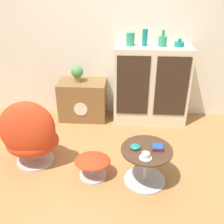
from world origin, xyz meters
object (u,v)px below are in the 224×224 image
Objects in this scene: vase_leftmost at (130,39)px; teacup at (146,156)px; ottoman at (93,163)px; vase_inner_right at (163,41)px; egg_chair at (30,136)px; vase_rightmost at (179,44)px; book_stack at (158,147)px; tv_console at (83,100)px; potted_plant at (77,73)px; sideboard at (151,85)px; bowl at (135,147)px; vase_inner_left at (145,38)px; coffee_table at (146,164)px.

vase_leftmost is 1.44× the size of teacup.
ottoman is 1.85× the size of vase_inner_right.
egg_chair reaches higher than ottoman.
vase_inner_right is at bearing 37.94° from egg_chair.
book_stack is at bearing -104.23° from vase_rightmost.
tv_console is at bearing 126.23° from book_stack.
book_stack is (1.08, -1.38, -0.29)m from potted_plant.
egg_chair is at bearing 164.78° from teacup.
book_stack is at bearing -2.15° from ottoman.
vase_rightmost reaches higher than tv_console.
vase_inner_right is at bearing 1.93° from sideboard.
teacup is at bearing -18.23° from ottoman.
teacup reaches higher than bowl.
vase_inner_right is (1.54, 1.20, 0.82)m from egg_chair.
potted_plant is at bearing 73.93° from egg_chair.
sideboard reaches higher than teacup.
vase_inner_right is (0.81, 1.37, 1.04)m from ottoman.
teacup is at bearing -15.22° from egg_chair.
sideboard is 0.74m from vase_leftmost.
vase_inner_left is 0.94× the size of potted_plant.
teacup reaches higher than ottoman.
egg_chair reaches higher than book_stack.
ottoman is 0.64m from teacup.
bowl is (-0.36, -1.40, -0.78)m from vase_inner_right.
vase_inner_left is (0.57, 1.37, 1.07)m from ottoman.
sideboard is 1.61× the size of tv_console.
vase_inner_left is 1.75m from teacup.
vase_inner_left reaches higher than bowl.
potted_plant is 2.22× the size of bowl.
egg_chair is at bearing 167.13° from ottoman.
egg_chair is at bearing -108.80° from tv_console.
vase_inner_right is at bearing 80.52° from coffee_table.
book_stack is (0.13, 0.16, -0.00)m from teacup.
sideboard reaches higher than potted_plant.
tv_console is 3.29× the size of vase_inner_right.
vase_inner_left is (-0.13, 0.00, 0.68)m from sideboard.
vase_inner_right reaches higher than teacup.
potted_plant is at bearing 124.70° from coffee_table.
coffee_table is 0.24m from book_stack.
coffee_table is at bearing -108.26° from vase_rightmost.
vase_leftmost is 0.44m from vase_inner_right.
sideboard is at bearing -179.36° from vase_rightmost.
vase_inner_right reaches higher than ottoman.
teacup is (-0.49, -1.55, -0.73)m from vase_rightmost.
vase_rightmost is (1.04, 1.37, 1.00)m from ottoman.
sideboard is at bearing -1.73° from vase_inner_left.
potted_plant is at bearing 127.86° from book_stack.
egg_chair reaches higher than teacup.
tv_console is 1.78m from teacup.
vase_inner_left is 1.82× the size of teacup.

